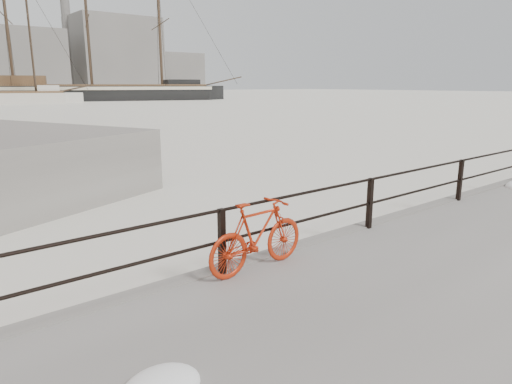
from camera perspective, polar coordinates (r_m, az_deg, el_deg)
ground at (r=9.48m, az=13.01°, el=-6.19°), size 400.00×400.00×0.00m
guardrail at (r=9.15m, az=14.03°, el=-1.39°), size 28.00×0.10×1.00m
bicycle at (r=6.89m, az=0.19°, el=-5.43°), size 1.82×0.34×1.09m
barque_black at (r=93.35m, az=-19.66°, el=10.70°), size 60.86×35.43×32.88m
industrial_west at (r=148.05m, az=-29.36°, el=14.00°), size 32.00×18.00×18.00m
industrial_mid at (r=162.99m, az=-17.22°, el=15.93°), size 26.00×20.00×24.00m
industrial_east at (r=177.25m, az=-10.63°, el=14.41°), size 20.00×16.00×14.00m
smokestack at (r=164.09m, az=-22.61°, el=19.02°), size 2.80×2.80×44.00m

